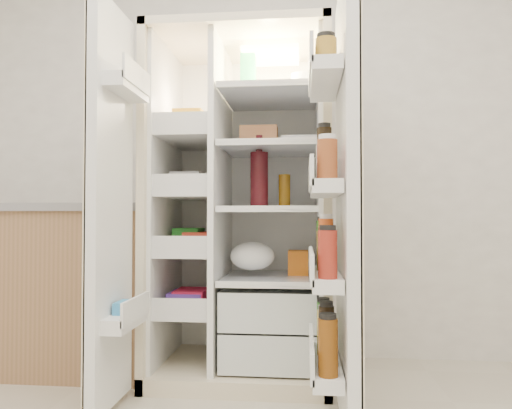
# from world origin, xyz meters

# --- Properties ---
(wall_back) EXTENTS (4.00, 0.02, 2.70)m
(wall_back) POSITION_xyz_m (0.00, 2.00, 1.35)
(wall_back) COLOR silver
(wall_back) RESTS_ON floor
(refrigerator) EXTENTS (0.92, 0.70, 1.80)m
(refrigerator) POSITION_xyz_m (-0.09, 1.65, 0.75)
(refrigerator) COLOR beige
(refrigerator) RESTS_ON floor
(freezer_door) EXTENTS (0.15, 0.40, 1.72)m
(freezer_door) POSITION_xyz_m (-0.61, 1.05, 0.89)
(freezer_door) COLOR white
(freezer_door) RESTS_ON floor
(fridge_door) EXTENTS (0.17, 0.58, 1.72)m
(fridge_door) POSITION_xyz_m (0.37, 0.96, 0.87)
(fridge_door) COLOR white
(fridge_door) RESTS_ON floor
(kitchen_counter) EXTENTS (1.26, 0.67, 0.91)m
(kitchen_counter) POSITION_xyz_m (-1.21, 1.66, 0.46)
(kitchen_counter) COLOR #976E4B
(kitchen_counter) RESTS_ON floor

